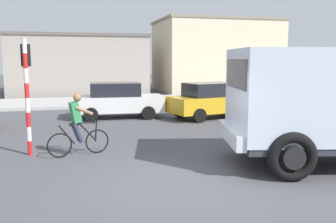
% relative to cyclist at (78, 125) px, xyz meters
% --- Properties ---
extents(ground_plane, '(120.00, 120.00, 0.00)m').
position_rel_cyclist_xyz_m(ground_plane, '(1.87, -2.94, -0.86)').
color(ground_plane, '#4C4C51').
extents(sidewalk_far, '(80.00, 5.00, 0.16)m').
position_rel_cyclist_xyz_m(sidewalk_far, '(1.87, 12.43, -0.78)').
color(sidewalk_far, '#ADADA8').
rests_on(sidewalk_far, ground).
extents(cyclist, '(1.69, 0.59, 1.72)m').
position_rel_cyclist_xyz_m(cyclist, '(0.00, 0.00, 0.00)').
color(cyclist, black).
rests_on(cyclist, ground).
extents(traffic_light_pole, '(0.24, 0.43, 3.20)m').
position_rel_cyclist_xyz_m(traffic_light_pole, '(-1.31, 0.46, 1.20)').
color(traffic_light_pole, red).
rests_on(traffic_light_pole, ground).
extents(car_red_near, '(4.28, 2.53, 1.60)m').
position_rel_cyclist_xyz_m(car_red_near, '(6.05, 5.30, -0.05)').
color(car_red_near, gold).
rests_on(car_red_near, ground).
extents(car_white_mid, '(4.08, 2.03, 1.60)m').
position_rel_cyclist_xyz_m(car_white_mid, '(1.91, 6.44, -0.05)').
color(car_white_mid, white).
rests_on(car_white_mid, ground).
extents(building_mid_block, '(9.89, 7.68, 4.42)m').
position_rel_cyclist_xyz_m(building_mid_block, '(0.55, 19.37, 1.35)').
color(building_mid_block, '#9E9389').
rests_on(building_mid_block, ground).
extents(building_corner_right, '(9.76, 7.03, 5.90)m').
position_rel_cyclist_xyz_m(building_corner_right, '(11.95, 19.59, 2.09)').
color(building_corner_right, beige).
rests_on(building_corner_right, ground).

